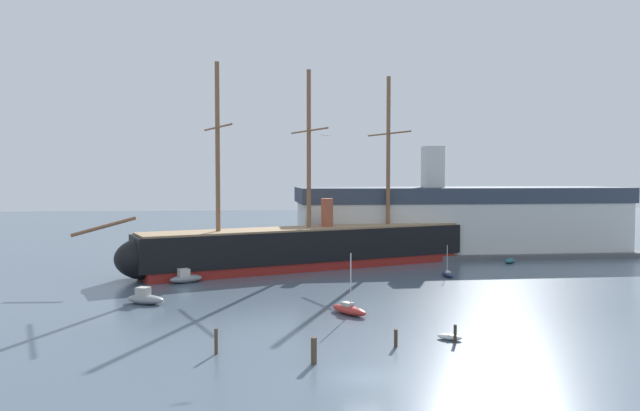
{
  "coord_description": "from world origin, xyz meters",
  "views": [
    {
      "loc": [
        -7.57,
        -39.47,
        13.32
      ],
      "look_at": [
        1.37,
        35.71,
        9.65
      ],
      "focal_mm": 34.6,
      "sensor_mm": 36.0,
      "label": 1
    }
  ],
  "objects_px": {
    "mooring_piling_left_pair": "(396,338)",
    "seagull_in_flight": "(326,136)",
    "motorboat_alongside_bow": "(186,278)",
    "mooring_piling_right_pair": "(455,334)",
    "dinghy_foreground_right": "(450,337)",
    "dockside_warehouse_right": "(459,221)",
    "mooring_piling_nearest": "(216,341)",
    "sailboat_near_centre": "(349,309)",
    "sailboat_alongside_stern": "(448,274)",
    "motorboat_mid_left": "(145,298)",
    "tall_ship": "(309,247)",
    "mooring_piling_midwater": "(314,351)",
    "dinghy_distant_centre": "(307,251)",
    "dinghy_far_right": "(510,261)"
  },
  "relations": [
    {
      "from": "sailboat_alongside_stern",
      "to": "mooring_piling_midwater",
      "type": "relative_size",
      "value": 2.22
    },
    {
      "from": "dinghy_foreground_right",
      "to": "sailboat_near_centre",
      "type": "distance_m",
      "value": 11.97
    },
    {
      "from": "tall_ship",
      "to": "motorboat_mid_left",
      "type": "relative_size",
      "value": 12.59
    },
    {
      "from": "dinghy_foreground_right",
      "to": "mooring_piling_right_pair",
      "type": "distance_m",
      "value": 1.0
    },
    {
      "from": "dockside_warehouse_right",
      "to": "mooring_piling_left_pair",
      "type": "bearing_deg",
      "value": -114.07
    },
    {
      "from": "mooring_piling_left_pair",
      "to": "seagull_in_flight",
      "type": "height_order",
      "value": "seagull_in_flight"
    },
    {
      "from": "motorboat_mid_left",
      "to": "dinghy_far_right",
      "type": "bearing_deg",
      "value": 25.77
    },
    {
      "from": "mooring_piling_nearest",
      "to": "mooring_piling_right_pair",
      "type": "distance_m",
      "value": 18.81
    },
    {
      "from": "mooring_piling_nearest",
      "to": "mooring_piling_right_pair",
      "type": "relative_size",
      "value": 1.34
    },
    {
      "from": "dinghy_foreground_right",
      "to": "motorboat_alongside_bow",
      "type": "relative_size",
      "value": 0.48
    },
    {
      "from": "mooring_piling_nearest",
      "to": "dinghy_distant_centre",
      "type": "bearing_deg",
      "value": 77.94
    },
    {
      "from": "dinghy_foreground_right",
      "to": "sailboat_near_centre",
      "type": "height_order",
      "value": "sailboat_near_centre"
    },
    {
      "from": "tall_ship",
      "to": "mooring_piling_nearest",
      "type": "distance_m",
      "value": 43.53
    },
    {
      "from": "dinghy_foreground_right",
      "to": "dockside_warehouse_right",
      "type": "height_order",
      "value": "dockside_warehouse_right"
    },
    {
      "from": "motorboat_alongside_bow",
      "to": "mooring_piling_midwater",
      "type": "bearing_deg",
      "value": -70.55
    },
    {
      "from": "dinghy_far_right",
      "to": "mooring_piling_midwater",
      "type": "bearing_deg",
      "value": -127.06
    },
    {
      "from": "sailboat_near_centre",
      "to": "dinghy_distant_centre",
      "type": "bearing_deg",
      "value": 89.35
    },
    {
      "from": "motorboat_alongside_bow",
      "to": "seagull_in_flight",
      "type": "height_order",
      "value": "seagull_in_flight"
    },
    {
      "from": "seagull_in_flight",
      "to": "mooring_piling_midwater",
      "type": "bearing_deg",
      "value": -99.72
    },
    {
      "from": "motorboat_mid_left",
      "to": "sailboat_alongside_stern",
      "type": "height_order",
      "value": "sailboat_alongside_stern"
    },
    {
      "from": "sailboat_alongside_stern",
      "to": "dockside_warehouse_right",
      "type": "relative_size",
      "value": 0.07
    },
    {
      "from": "dockside_warehouse_right",
      "to": "seagull_in_flight",
      "type": "distance_m",
      "value": 47.72
    },
    {
      "from": "mooring_piling_right_pair",
      "to": "sailboat_near_centre",
      "type": "bearing_deg",
      "value": 121.97
    },
    {
      "from": "dinghy_foreground_right",
      "to": "mooring_piling_right_pair",
      "type": "relative_size",
      "value": 1.52
    },
    {
      "from": "mooring_piling_right_pair",
      "to": "dockside_warehouse_right",
      "type": "distance_m",
      "value": 57.8
    },
    {
      "from": "tall_ship",
      "to": "seagull_in_flight",
      "type": "distance_m",
      "value": 27.96
    },
    {
      "from": "mooring_piling_right_pair",
      "to": "sailboat_alongside_stern",
      "type": "bearing_deg",
      "value": 72.56
    },
    {
      "from": "motorboat_mid_left",
      "to": "dockside_warehouse_right",
      "type": "distance_m",
      "value": 59.05
    },
    {
      "from": "dinghy_foreground_right",
      "to": "mooring_piling_nearest",
      "type": "relative_size",
      "value": 1.13
    },
    {
      "from": "motorboat_mid_left",
      "to": "dinghy_distant_centre",
      "type": "height_order",
      "value": "motorboat_mid_left"
    },
    {
      "from": "dinghy_foreground_right",
      "to": "dockside_warehouse_right",
      "type": "relative_size",
      "value": 0.04
    },
    {
      "from": "dinghy_foreground_right",
      "to": "mooring_piling_left_pair",
      "type": "xyz_separation_m",
      "value": [
        -4.82,
        -1.44,
        0.44
      ]
    },
    {
      "from": "tall_ship",
      "to": "mooring_piling_left_pair",
      "type": "relative_size",
      "value": 41.77
    },
    {
      "from": "motorboat_alongside_bow",
      "to": "sailboat_near_centre",
      "type": "bearing_deg",
      "value": -48.78
    },
    {
      "from": "motorboat_mid_left",
      "to": "tall_ship",
      "type": "bearing_deg",
      "value": 49.8
    },
    {
      "from": "mooring_piling_left_pair",
      "to": "motorboat_mid_left",
      "type": "bearing_deg",
      "value": 139.64
    },
    {
      "from": "dinghy_foreground_right",
      "to": "dinghy_far_right",
      "type": "distance_m",
      "value": 47.82
    },
    {
      "from": "seagull_in_flight",
      "to": "mooring_piling_right_pair",
      "type": "bearing_deg",
      "value": -64.57
    },
    {
      "from": "mooring_piling_nearest",
      "to": "mooring_piling_right_pair",
      "type": "height_order",
      "value": "mooring_piling_nearest"
    },
    {
      "from": "motorboat_alongside_bow",
      "to": "mooring_piling_nearest",
      "type": "relative_size",
      "value": 2.36
    },
    {
      "from": "dinghy_foreground_right",
      "to": "mooring_piling_midwater",
      "type": "relative_size",
      "value": 1.16
    },
    {
      "from": "tall_ship",
      "to": "seagull_in_flight",
      "type": "relative_size",
      "value": 44.16
    },
    {
      "from": "tall_ship",
      "to": "mooring_piling_nearest",
      "type": "bearing_deg",
      "value": -104.92
    },
    {
      "from": "sailboat_alongside_stern",
      "to": "seagull_in_flight",
      "type": "relative_size",
      "value": 3.26
    },
    {
      "from": "sailboat_near_centre",
      "to": "tall_ship",
      "type": "bearing_deg",
      "value": 91.56
    },
    {
      "from": "dinghy_foreground_right",
      "to": "dinghy_far_right",
      "type": "bearing_deg",
      "value": 60.45
    },
    {
      "from": "dinghy_foreground_right",
      "to": "sailboat_alongside_stern",
      "type": "height_order",
      "value": "sailboat_alongside_stern"
    },
    {
      "from": "sailboat_near_centre",
      "to": "mooring_piling_nearest",
      "type": "height_order",
      "value": "sailboat_near_centre"
    },
    {
      "from": "motorboat_alongside_bow",
      "to": "mooring_piling_right_pair",
      "type": "height_order",
      "value": "motorboat_alongside_bow"
    },
    {
      "from": "dinghy_foreground_right",
      "to": "seagull_in_flight",
      "type": "xyz_separation_m",
      "value": [
        -7.98,
        16.26,
        17.27
      ]
    }
  ]
}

